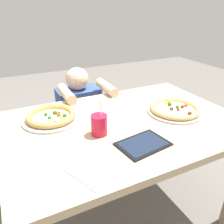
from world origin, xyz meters
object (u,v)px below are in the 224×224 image
at_px(fork, 81,180).
at_px(tablet, 143,144).
at_px(pizza_far, 51,117).
at_px(pizza_near, 175,109).
at_px(drink_cup_colored, 99,125).
at_px(diner_seated, 80,121).

relative_size(fork, tablet, 0.73).
bearing_deg(fork, pizza_far, 88.96).
height_order(fork, tablet, tablet).
relative_size(pizza_near, drink_cup_colored, 1.78).
xyz_separation_m(pizza_near, tablet, (-0.38, -0.22, -0.02)).
distance_m(pizza_far, drink_cup_colored, 0.33).
xyz_separation_m(pizza_far, drink_cup_colored, (0.19, -0.27, 0.03)).
bearing_deg(pizza_near, diner_seated, 117.31).
bearing_deg(diner_seated, pizza_near, -62.69).
bearing_deg(pizza_far, fork, -91.04).
height_order(pizza_far, fork, pizza_far).
bearing_deg(tablet, pizza_far, 126.55).
distance_m(pizza_far, diner_seated, 0.70).
relative_size(pizza_far, drink_cup_colored, 1.75).
bearing_deg(pizza_far, pizza_near, -18.19).
relative_size(fork, diner_seated, 0.21).
xyz_separation_m(tablet, diner_seated, (-0.01, 0.97, -0.33)).
relative_size(pizza_far, fork, 1.75).
distance_m(pizza_near, pizza_far, 0.75).
xyz_separation_m(drink_cup_colored, fork, (-0.20, -0.29, -0.05)).
bearing_deg(diner_seated, fork, -107.71).
bearing_deg(fork, drink_cup_colored, 55.33).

